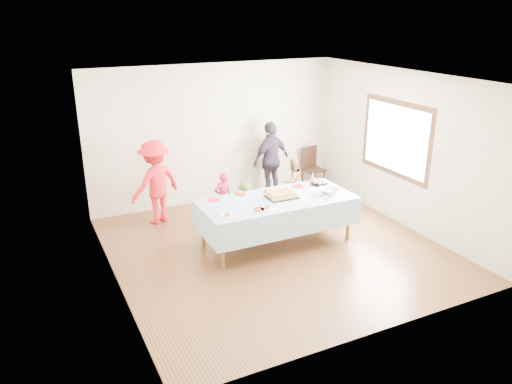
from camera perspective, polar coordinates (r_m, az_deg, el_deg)
ground at (r=8.11m, az=2.20°, el=-6.44°), size 5.00×5.00×0.00m
room_walls at (r=7.52m, az=2.73°, el=5.83°), size 5.04×5.04×2.72m
party_table at (r=7.99m, az=2.40°, el=-1.16°), size 2.50×1.10×0.78m
birthday_cake at (r=8.03m, az=2.92°, el=-0.35°), size 0.48×0.37×0.09m
rolls_tray at (r=8.68m, az=7.25°, el=1.10°), size 0.30×0.30×0.09m
punch_bowl at (r=8.31m, az=8.38°, el=0.17°), size 0.32×0.32×0.08m
party_hat at (r=8.78m, az=6.48°, el=1.70°), size 0.10×0.10×0.18m
fork_pile at (r=8.13m, az=6.79°, el=-0.25°), size 0.24×0.18×0.07m
plate_red_far_a at (r=7.94m, az=-4.86°, el=-0.88°), size 0.20×0.20×0.01m
plate_red_far_b at (r=8.16m, az=-1.83°, el=-0.24°), size 0.19×0.19×0.01m
plate_red_far_c at (r=8.28m, az=1.42°, el=0.06°), size 0.18×0.18×0.01m
plate_red_far_d at (r=8.55m, az=4.83°, el=0.66°), size 0.19×0.19×0.01m
plate_red_near at (r=7.54m, az=0.37°, el=-1.99°), size 0.18×0.18×0.01m
plate_white_left at (r=7.31m, az=-3.26°, el=-2.77°), size 0.22×0.22×0.01m
plate_white_mid at (r=7.56m, az=1.34°, el=-1.93°), size 0.22×0.22×0.01m
plate_white_right at (r=8.10m, az=8.51°, el=-0.62°), size 0.19×0.19×0.01m
dining_chair at (r=10.75m, az=6.37°, el=3.06°), size 0.43×0.43×0.89m
toddler_left at (r=8.98m, az=-3.79°, el=-0.56°), size 0.34×0.23×0.92m
toddler_mid at (r=8.94m, az=-1.25°, el=-1.19°), size 0.42×0.33×0.75m
toddler_right at (r=9.80m, az=4.21°, el=1.24°), size 0.50×0.42×0.92m
adult_left at (r=8.97m, az=-11.43°, el=1.09°), size 1.12×0.90×1.52m
adult_right at (r=10.06m, az=1.73°, el=3.69°), size 0.98×0.62×1.56m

